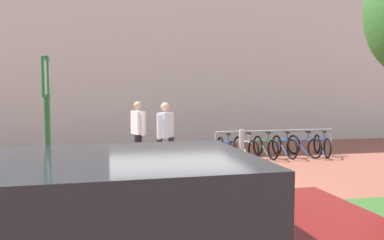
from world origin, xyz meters
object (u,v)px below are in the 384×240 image
object	(u,v)px
person_shirt_blue	(138,129)
bike_rack_cluster	(275,146)
parking_sign_post	(47,122)
bollard_steel	(242,145)
bike_at_sign	(44,213)
person_shirt_white	(165,132)

from	to	relation	value
person_shirt_blue	bike_rack_cluster	bearing A→B (deg)	7.07
parking_sign_post	bollard_steel	distance (m)	7.07
bike_at_sign	bike_rack_cluster	xyz separation A→B (m)	(5.79, 5.58, -0.00)
bike_rack_cluster	person_shirt_blue	world-z (taller)	person_shirt_blue
parking_sign_post	person_shirt_white	size ratio (longest dim) A/B	1.44
bollard_steel	person_shirt_white	xyz separation A→B (m)	(-2.33, -1.03, 0.53)
bollard_steel	person_shirt_blue	size ratio (longest dim) A/B	0.52
bollard_steel	parking_sign_post	bearing A→B (deg)	-130.28
bollard_steel	person_shirt_blue	world-z (taller)	person_shirt_blue
bike_at_sign	bollard_steel	bearing A→B (deg)	48.41
person_shirt_blue	person_shirt_white	xyz separation A→B (m)	(0.60, -0.91, 0.00)
parking_sign_post	bike_at_sign	xyz separation A→B (m)	(-0.09, 0.14, -1.27)
parking_sign_post	bike_at_sign	bearing A→B (deg)	123.79
parking_sign_post	bollard_steel	bearing A→B (deg)	49.72
person_shirt_blue	person_shirt_white	size ratio (longest dim) A/B	1.00
bike_at_sign	person_shirt_blue	bearing A→B (deg)	71.75
bike_at_sign	bike_rack_cluster	world-z (taller)	bike_at_sign
person_shirt_blue	person_shirt_white	world-z (taller)	same
bike_rack_cluster	bollard_steel	world-z (taller)	bollard_steel
bike_at_sign	parking_sign_post	bearing A→B (deg)	-56.21
parking_sign_post	bollard_steel	xyz separation A→B (m)	(4.51, 5.32, -1.16)
person_shirt_blue	bollard_steel	bearing A→B (deg)	2.35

